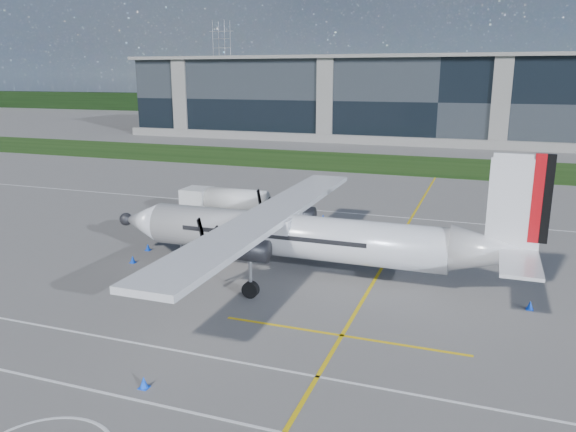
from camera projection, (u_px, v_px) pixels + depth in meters
ground at (411, 175)px, 69.72m from camera, size 400.00×400.00×0.00m
grass_strip at (419, 165)px, 77.02m from camera, size 400.00×18.00×0.04m
terminal_building at (443, 100)px, 104.38m from camera, size 120.00×20.00×15.00m
tree_line at (460, 108)px, 160.21m from camera, size 400.00×6.00×6.00m
pylon_west at (222, 66)px, 192.70m from camera, size 9.00×4.60×30.00m
yellow_taxiway_centerline at (396, 244)px, 41.37m from camera, size 0.20×70.00×0.01m
white_lane_line at (207, 416)px, 20.46m from camera, size 90.00×0.15×0.01m
turboprop_aircraft at (308, 212)px, 33.56m from camera, size 26.40×27.38×8.21m
fuel_tanker_truck at (219, 205)px, 47.11m from camera, size 7.91×2.57×2.97m
baggage_tug at (219, 236)px, 39.63m from camera, size 3.38×2.03×2.03m
ground_crew_person at (219, 246)px, 37.43m from camera, size 0.82×0.98×2.06m
safety_cone_tail at (530, 305)px, 29.69m from camera, size 0.36×0.36×0.50m
safety_cone_nose_stbd at (148, 247)px, 39.73m from camera, size 0.36×0.36×0.50m
safety_cone_stbdwing at (323, 217)px, 48.01m from camera, size 0.36×0.36×0.50m
safety_cone_portwing at (144, 382)px, 22.24m from camera, size 0.36×0.36×0.50m
safety_cone_nose_port at (133, 259)px, 37.11m from camera, size 0.36×0.36×0.50m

